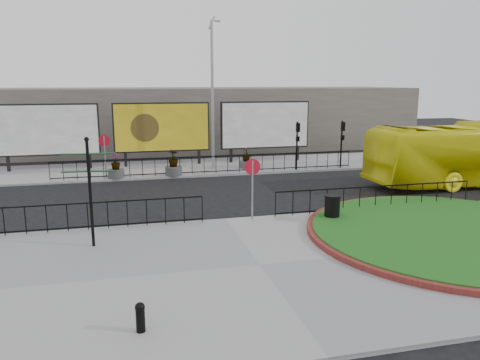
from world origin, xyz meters
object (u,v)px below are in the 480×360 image
object	(u,v)px
fingerpost_sign	(89,181)
planter_c	(246,160)
planter_b	(174,166)
billboard_mid	(162,128)
lamp_post	(212,93)
planter_a	(116,169)
bollard	(140,316)
litter_bin	(332,208)
bus	(475,154)

from	to	relation	value
fingerpost_sign	planter_c	bearing A→B (deg)	65.64
planter_c	fingerpost_sign	bearing A→B (deg)	-123.84
planter_b	billboard_mid	bearing A→B (deg)	95.43
lamp_post	planter_a	xyz separation A→B (m)	(-5.95, -1.60, -4.17)
bollard	planter_c	distance (m)	20.13
fingerpost_sign	planter_b	bearing A→B (deg)	81.02
lamp_post	litter_bin	xyz separation A→B (m)	(2.49, -12.38, -4.17)
bus	bollard	bearing A→B (deg)	121.29
fingerpost_sign	bollard	world-z (taller)	fingerpost_sign
fingerpost_sign	litter_bin	world-z (taller)	fingerpost_sign
billboard_mid	litter_bin	bearing A→B (deg)	-69.04
billboard_mid	litter_bin	xyz separation A→B (m)	(5.50, -14.35, -1.94)
billboard_mid	planter_b	xyz separation A→B (m)	(0.34, -3.57, -1.90)
bus	planter_c	bearing A→B (deg)	55.76
litter_bin	billboard_mid	bearing A→B (deg)	110.96
fingerpost_sign	litter_bin	distance (m)	9.18
billboard_mid	planter_b	size ratio (longest dim) A/B	3.98
lamp_post	fingerpost_sign	bearing A→B (deg)	-116.42
bus	billboard_mid	bearing A→B (deg)	58.40
planter_a	planter_b	xyz separation A→B (m)	(3.29, -0.00, 0.04)
lamp_post	bollard	size ratio (longest dim) A/B	13.33
planter_a	planter_c	distance (m)	8.13
litter_bin	planter_a	distance (m)	13.69
fingerpost_sign	bus	world-z (taller)	fingerpost_sign
planter_b	planter_c	distance (m)	4.92
billboard_mid	bus	xyz separation A→B (m)	(16.10, -9.39, -0.90)
fingerpost_sign	planter_b	distance (m)	12.23
planter_c	planter_b	bearing A→B (deg)	-164.60
fingerpost_sign	litter_bin	bearing A→B (deg)	14.00
bus	planter_b	distance (m)	16.83
planter_b	litter_bin	bearing A→B (deg)	-64.43
litter_bin	bollard	bearing A→B (deg)	-138.64
lamp_post	planter_b	xyz separation A→B (m)	(-2.67, -1.60, -4.13)
litter_bin	planter_a	bearing A→B (deg)	128.07
bollard	bus	world-z (taller)	bus
litter_bin	bus	size ratio (longest dim) A/B	0.09
bus	planter_a	world-z (taller)	bus
lamp_post	bus	size ratio (longest dim) A/B	0.76
billboard_mid	planter_c	world-z (taller)	billboard_mid
billboard_mid	planter_b	distance (m)	4.06
bollard	planter_a	xyz separation A→B (m)	(-0.82, 17.49, 0.16)
bollard	planter_a	world-z (taller)	planter_a
litter_bin	planter_c	world-z (taller)	planter_c
bollard	bus	size ratio (longest dim) A/B	0.06
planter_a	bus	bearing A→B (deg)	-16.98
billboard_mid	bollard	size ratio (longest dim) A/B	8.95
bus	planter_a	bearing A→B (deg)	71.66
billboard_mid	bus	bearing A→B (deg)	-30.24
fingerpost_sign	bus	bearing A→B (deg)	25.63
planter_c	bus	bearing A→B (deg)	-32.88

